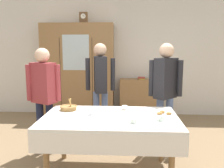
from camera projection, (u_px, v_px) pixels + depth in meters
name	position (u px, v px, depth m)	size (l,w,h in m)	color
ground_plane	(111.00, 165.00, 3.37)	(12.00, 12.00, 0.00)	#846B4C
back_wall	(118.00, 58.00, 5.77)	(6.40, 0.10, 2.70)	silver
dining_table	(110.00, 125.00, 3.04)	(1.70, 1.05, 0.76)	olive
wall_cabinet	(78.00, 71.00, 5.58)	(1.62, 0.46, 2.13)	olive
mantel_clock	(84.00, 18.00, 5.38)	(0.18, 0.11, 0.24)	brown
bookshelf_low	(141.00, 98.00, 5.64)	(0.98, 0.35, 0.88)	olive
book_stack	(141.00, 78.00, 5.57)	(0.18, 0.23, 0.05)	#B29333
tea_cup_center	(92.00, 113.00, 3.10)	(0.13, 0.13, 0.06)	white
tea_cup_near_left	(125.00, 108.00, 3.35)	(0.13, 0.13, 0.06)	white
tea_cup_mid_left	(161.00, 119.00, 2.87)	(0.13, 0.13, 0.06)	silver
tea_cup_back_edge	(134.00, 121.00, 2.77)	(0.13, 0.13, 0.06)	silver
bread_basket	(69.00, 107.00, 3.36)	(0.24, 0.24, 0.16)	#9E7542
pastry_plate	(164.00, 114.00, 3.11)	(0.28, 0.28, 0.05)	white
spoon_front_edge	(59.00, 119.00, 2.93)	(0.12, 0.02, 0.01)	silver
spoon_far_right	(105.00, 110.00, 3.34)	(0.12, 0.02, 0.01)	silver
spoon_far_left	(160.00, 125.00, 2.70)	(0.12, 0.02, 0.01)	silver
person_behind_table_right	(100.00, 81.00, 4.26)	(0.52, 0.39, 1.68)	slate
person_by_cabinet	(165.00, 86.00, 3.78)	(0.52, 0.40, 1.68)	slate
person_near_right_end	(44.00, 91.00, 3.63)	(0.52, 0.35, 1.61)	#191E38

